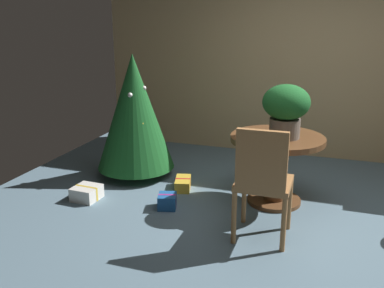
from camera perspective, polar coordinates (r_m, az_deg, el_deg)
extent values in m
plane|color=slate|center=(4.11, 13.79, -10.51)|extent=(6.60, 6.60, 0.00)
cube|color=tan|center=(5.90, 16.76, 10.68)|extent=(6.00, 0.10, 2.60)
cylinder|color=brown|center=(4.53, 10.96, -7.43)|extent=(0.55, 0.55, 0.04)
cylinder|color=brown|center=(4.41, 11.20, -3.52)|extent=(0.22, 0.22, 0.62)
cylinder|color=brown|center=(4.30, 11.45, 0.70)|extent=(0.94, 0.94, 0.06)
cylinder|color=#665B51|center=(4.24, 12.38, 2.12)|extent=(0.30, 0.30, 0.19)
ellipsoid|color=#195623|center=(4.18, 12.60, 5.53)|extent=(0.46, 0.46, 0.34)
sphere|color=#EAD14C|center=(4.15, 11.18, 5.92)|extent=(0.05, 0.05, 0.05)
sphere|color=#EAD14C|center=(4.34, 13.10, 6.53)|extent=(0.07, 0.07, 0.07)
sphere|color=#EAD14C|center=(4.27, 14.41, 6.02)|extent=(0.09, 0.09, 0.09)
cylinder|color=#9E6B3D|center=(3.98, 7.04, -7.34)|extent=(0.04, 0.04, 0.47)
cylinder|color=#9E6B3D|center=(3.93, 12.98, -7.99)|extent=(0.04, 0.04, 0.47)
cylinder|color=#9E6B3D|center=(3.62, 5.67, -9.85)|extent=(0.04, 0.04, 0.47)
cylinder|color=#9E6B3D|center=(3.56, 12.25, -10.63)|extent=(0.04, 0.04, 0.47)
cube|color=#9E6B3D|center=(3.66, 9.68, -5.21)|extent=(0.46, 0.45, 0.05)
cube|color=#9E6B3D|center=(3.38, 9.34, -2.17)|extent=(0.41, 0.05, 0.49)
cylinder|color=brown|center=(5.22, -7.47, -3.55)|extent=(0.10, 0.10, 0.11)
cone|color=#195623|center=(5.01, -7.79, 4.31)|extent=(0.92, 0.92, 1.35)
sphere|color=silver|center=(4.83, -8.33, 6.55)|extent=(0.06, 0.06, 0.06)
sphere|color=silver|center=(5.01, -8.16, 9.52)|extent=(0.06, 0.06, 0.06)
sphere|color=gold|center=(4.83, -6.74, 2.72)|extent=(0.06, 0.06, 0.06)
sphere|color=silver|center=(4.92, -6.51, 7.49)|extent=(0.06, 0.06, 0.06)
sphere|color=red|center=(5.10, -9.40, 6.11)|extent=(0.07, 0.07, 0.07)
sphere|color=#2D51A8|center=(5.06, -7.34, 7.96)|extent=(0.06, 0.06, 0.06)
sphere|color=gold|center=(5.04, -5.95, 5.74)|extent=(0.04, 0.04, 0.04)
cube|color=silver|center=(4.62, -14.02, -6.42)|extent=(0.27, 0.28, 0.14)
cube|color=gold|center=(4.62, -14.02, -6.42)|extent=(0.26, 0.05, 0.14)
cube|color=#1E569E|center=(4.30, -3.36, -7.71)|extent=(0.23, 0.24, 0.14)
cube|color=#9E287A|center=(4.30, -3.36, -7.71)|extent=(0.18, 0.08, 0.14)
cube|color=gold|center=(4.76, -1.23, -5.37)|extent=(0.24, 0.34, 0.12)
cube|color=red|center=(4.76, -1.23, -5.37)|extent=(0.17, 0.07, 0.12)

